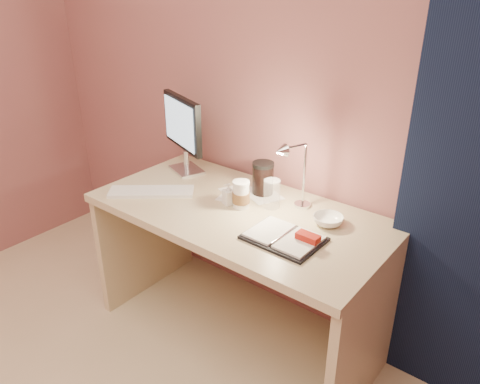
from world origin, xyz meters
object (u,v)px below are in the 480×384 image
Objects in this scene: desk at (248,244)px; desk_lamp at (302,172)px; dark_jar at (263,180)px; lotion_bottle at (228,194)px; planner at (286,237)px; monitor at (184,128)px; keyboard at (151,192)px; clear_cup at (272,194)px; bowl at (328,220)px; coffee_cup at (241,195)px.

desk is 0.50m from desk_lamp.
lotion_bottle is at bearing -107.22° from dark_jar.
desk_lamp is at bearing 109.30° from planner.
monitor is (-0.51, 0.10, 0.47)m from desk.
clear_cup is (0.55, 0.25, 0.06)m from keyboard.
dark_jar is at bearing 95.56° from desk.
bowl is (0.07, 0.22, 0.01)m from planner.
bowl is (0.39, 0.05, 0.25)m from desk.
clear_cup reaches higher than keyboard.
monitor is at bearing -176.62° from dark_jar.
keyboard is 0.61m from clear_cup.
bowl is at bearing 13.98° from lotion_bottle.
lotion_bottle is (-0.07, -0.06, 0.28)m from desk.
desk_lamp reaches higher than planner.
dark_jar reaches higher than planner.
desk is 9.61× the size of dark_jar.
monitor is 0.50m from lotion_bottle.
keyboard is 3.15× the size of bowl.
clear_cup is 0.93× the size of dark_jar.
monitor is 3.17× the size of coffee_cup.
desk_lamp reaches higher than desk.
monitor is 0.75m from desk_lamp.
lotion_bottle is (-0.07, -0.01, -0.01)m from coffee_cup.
lotion_bottle is 0.37m from desk_lamp.
coffee_cup is 1.25× the size of lotion_bottle.
planner is 0.23m from bowl.
monitor is 0.55m from coffee_cup.
clear_cup is at bearing 30.07° from lotion_bottle.
monitor is 1.34× the size of planner.
lotion_bottle is (-0.39, 0.10, 0.04)m from planner.
lotion_bottle is at bearing -139.11° from desk.
desk_lamp reaches higher than bowl.
dark_jar is (0.49, 0.03, -0.17)m from monitor.
coffee_cup is 0.89× the size of dark_jar.
planner is 0.35m from coffee_cup.
desk is at bearing -144.78° from desk_lamp.
desk is 0.43m from planner.
desk is 4.54× the size of planner.
coffee_cup is (0.44, 0.16, 0.05)m from keyboard.
keyboard is 3.06× the size of clear_cup.
coffee_cup is at bearing 9.97° from lotion_bottle.
desk_lamp is at bearing -17.95° from keyboard.
coffee_cup reaches higher than lotion_bottle.
bowl is (0.90, -0.05, -0.23)m from monitor.
dark_jar is at bearing 92.10° from coffee_cup.
planner is at bearing 2.61° from monitor.
coffee_cup is 0.31m from desk_lamp.
clear_cup is 0.20m from desk_lamp.
bowl is at bearing 17.57° from monitor.
desk is 3.39× the size of keyboard.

